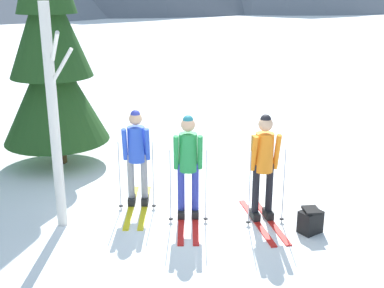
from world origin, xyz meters
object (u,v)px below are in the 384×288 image
backpack_on_snow_front (310,221)px  skier_in_orange (264,162)px  skier_in_blue (137,153)px  skier_in_green (188,162)px  pine_tree_near (50,50)px  birch_tree_tall (54,117)px

backpack_on_snow_front → skier_in_orange: bearing=139.6°
skier_in_blue → skier_in_green: (0.78, -0.57, 0.03)m
skier_in_green → skier_in_orange: (1.13, -0.19, 0.02)m
skier_in_green → skier_in_orange: size_ratio=0.98×
pine_tree_near → skier_in_blue: bearing=-54.6°
skier_in_blue → pine_tree_near: size_ratio=0.34×
skier_in_orange → pine_tree_near: size_ratio=0.34×
backpack_on_snow_front → birch_tree_tall: bearing=170.0°
skier_in_green → birch_tree_tall: size_ratio=0.50×
skier_in_blue → pine_tree_near: (-1.61, 2.26, 1.41)m
backpack_on_snow_front → skier_in_green: bearing=157.9°
skier_in_blue → backpack_on_snow_front: (2.53, -1.28, -0.72)m
pine_tree_near → backpack_on_snow_front: 5.85m
pine_tree_near → skier_in_orange: bearing=-40.5°
skier_in_orange → birch_tree_tall: size_ratio=0.51×
skier_in_orange → backpack_on_snow_front: (0.61, -0.52, -0.77)m
skier_in_orange → birch_tree_tall: birch_tree_tall is taller
skier_in_orange → pine_tree_near: bearing=139.5°
skier_in_orange → backpack_on_snow_front: skier_in_orange is taller
skier_in_green → birch_tree_tall: (-1.94, -0.06, 0.77)m
pine_tree_near → backpack_on_snow_front: pine_tree_near is taller
skier_in_orange → backpack_on_snow_front: size_ratio=4.30×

